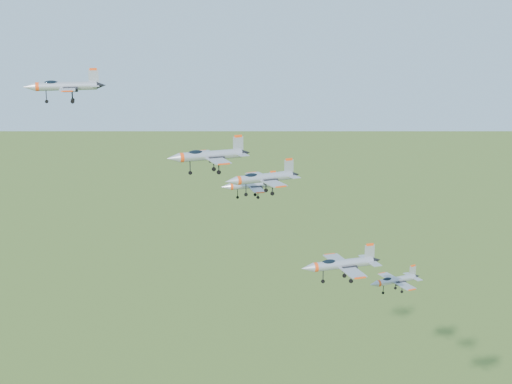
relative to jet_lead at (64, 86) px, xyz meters
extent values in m
cylinder|color=#999DA5|center=(0.40, -0.01, -0.03)|extent=(10.14, 1.75, 1.46)
cone|color=#999DA5|center=(-5.66, 0.16, -0.03)|extent=(2.06, 1.52, 1.46)
cone|color=black|center=(6.24, -0.18, -0.03)|extent=(1.61, 1.29, 1.24)
ellipsoid|color=black|center=(-2.07, 0.06, 0.52)|extent=(2.50, 1.12, 0.93)
cube|color=#999DA5|center=(0.54, -3.16, -0.32)|extent=(2.72, 5.01, 0.16)
cube|color=#999DA5|center=(0.72, 3.12, -0.32)|extent=(2.72, 5.01, 0.16)
cube|color=#999DA5|center=(5.00, -0.15, 1.48)|extent=(1.69, 0.18, 2.36)
cube|color=#F14311|center=(5.00, -0.15, 2.72)|extent=(1.24, 0.19, 0.39)
cylinder|color=#999DA5|center=(21.92, -16.27, -10.01)|extent=(10.41, 2.70, 1.49)
cone|color=#999DA5|center=(15.78, -17.01, -10.01)|extent=(2.22, 1.72, 1.49)
cone|color=black|center=(27.84, -15.57, -10.01)|extent=(1.74, 1.45, 1.27)
ellipsoid|color=black|center=(19.42, -16.57, -9.45)|extent=(2.63, 1.36, 0.94)
cube|color=#999DA5|center=(22.53, -19.43, -10.30)|extent=(3.21, 5.32, 0.16)
cube|color=#999DA5|center=(21.77, -13.06, -10.30)|extent=(3.21, 5.32, 0.16)
cube|color=#999DA5|center=(26.59, -15.72, -8.47)|extent=(1.72, 0.34, 2.41)
cube|color=#F14311|center=(26.59, -15.72, -7.21)|extent=(1.27, 0.31, 0.40)
cylinder|color=#999DA5|center=(27.42, -28.44, -11.31)|extent=(8.90, 2.77, 1.27)
cone|color=#999DA5|center=(22.21, -29.35, -11.31)|extent=(1.96, 1.56, 1.27)
cone|color=black|center=(32.44, -27.57, -11.31)|extent=(1.54, 1.30, 1.08)
ellipsoid|color=black|center=(25.30, -28.81, -10.83)|extent=(2.28, 1.27, 0.81)
cube|color=#999DA5|center=(28.09, -31.11, -11.55)|extent=(2.96, 4.63, 0.14)
cube|color=#999DA5|center=(27.14, -25.71, -11.55)|extent=(2.96, 4.63, 0.14)
cube|color=#999DA5|center=(31.37, -27.75, -9.98)|extent=(1.47, 0.37, 2.06)
cube|color=#F14311|center=(31.37, -27.75, -8.91)|extent=(1.08, 0.32, 0.34)
cylinder|color=#999DA5|center=(32.61, -1.80, -18.93)|extent=(8.58, 1.30, 1.24)
cone|color=#999DA5|center=(27.47, -1.77, -18.93)|extent=(1.72, 1.25, 1.24)
cone|color=black|center=(37.56, -1.84, -18.93)|extent=(1.34, 1.06, 1.05)
ellipsoid|color=black|center=(30.51, -1.79, -18.46)|extent=(2.10, 0.91, 0.79)
cube|color=#999DA5|center=(32.78, -4.47, -19.16)|extent=(2.22, 4.21, 0.13)
cube|color=#999DA5|center=(32.82, 0.86, -19.16)|extent=(2.22, 4.21, 0.13)
cube|color=#999DA5|center=(36.52, -1.83, -17.64)|extent=(1.43, 0.12, 2.00)
cube|color=#F14311|center=(36.52, -1.83, -16.59)|extent=(1.05, 0.14, 0.33)
cylinder|color=#999DA5|center=(40.25, -28.14, -25.89)|extent=(10.00, 1.96, 1.44)
cone|color=#999DA5|center=(34.29, -28.45, -25.89)|extent=(2.06, 1.54, 1.44)
cone|color=black|center=(45.99, -27.84, -25.89)|extent=(1.61, 1.30, 1.22)
ellipsoid|color=black|center=(37.82, -28.26, -25.34)|extent=(2.48, 1.16, 0.91)
cube|color=#999DA5|center=(40.63, -31.21, -26.16)|extent=(2.79, 4.99, 0.15)
cube|color=#999DA5|center=(40.31, -25.04, -26.16)|extent=(2.79, 4.99, 0.15)
cube|color=#999DA5|center=(44.77, -27.90, -24.39)|extent=(1.66, 0.22, 2.32)
cube|color=#F14311|center=(44.77, -27.90, -23.18)|extent=(1.22, 0.22, 0.39)
cylinder|color=#999DA5|center=(55.92, -15.23, -34.94)|extent=(8.14, 2.58, 1.16)
cone|color=#999DA5|center=(51.16, -16.09, -34.94)|extent=(1.79, 1.43, 1.16)
cone|color=black|center=(60.50, -14.41, -34.94)|extent=(1.41, 1.20, 0.99)
ellipsoid|color=black|center=(53.98, -15.59, -34.50)|extent=(2.09, 1.17, 0.74)
cube|color=#999DA5|center=(56.54, -17.67, -35.16)|extent=(2.73, 4.24, 0.13)
cube|color=#999DA5|center=(55.65, -12.74, -35.16)|extent=(2.73, 4.24, 0.13)
cube|color=#999DA5|center=(59.53, -14.58, -33.73)|extent=(1.34, 0.34, 1.88)
cube|color=#F14311|center=(59.53, -14.58, -32.74)|extent=(0.99, 0.30, 0.31)
camera|label=1|loc=(0.21, -125.70, 11.89)|focal=50.00mm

